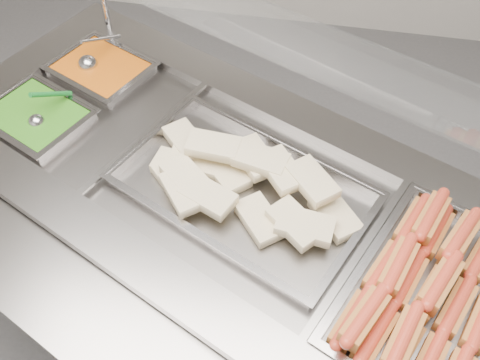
% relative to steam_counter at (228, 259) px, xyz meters
% --- Properties ---
extents(steam_counter, '(2.07, 1.56, 0.91)m').
position_rel_steam_counter_xyz_m(steam_counter, '(0.00, 0.00, 0.00)').
color(steam_counter, slate).
rests_on(steam_counter, ground).
extents(tray_rail, '(1.75, 1.07, 0.05)m').
position_rel_steam_counter_xyz_m(tray_rail, '(-0.22, -0.47, 0.41)').
color(tray_rail, gray).
rests_on(tray_rail, steam_counter).
extents(sneeze_guard, '(1.63, 0.97, 0.44)m').
position_rel_steam_counter_xyz_m(sneeze_guard, '(0.09, 0.20, 0.82)').
color(sneeze_guard, silver).
rests_on(sneeze_guard, steam_counter).
extents(pan_hotdogs, '(0.54, 0.65, 0.10)m').
position_rel_steam_counter_xyz_m(pan_hotdogs, '(0.57, -0.27, 0.41)').
color(pan_hotdogs, gray).
rests_on(pan_hotdogs, steam_counter).
extents(pan_wraps, '(0.79, 0.65, 0.07)m').
position_rel_steam_counter_xyz_m(pan_wraps, '(0.05, -0.03, 0.43)').
color(pan_wraps, gray).
rests_on(pan_wraps, steam_counter).
extents(pan_beans, '(0.38, 0.35, 0.10)m').
position_rel_steam_counter_xyz_m(pan_beans, '(-0.53, 0.41, 0.41)').
color(pan_beans, gray).
rests_on(pan_beans, steam_counter).
extents(pan_peas, '(0.38, 0.35, 0.10)m').
position_rel_steam_counter_xyz_m(pan_peas, '(-0.65, 0.14, 0.41)').
color(pan_peas, gray).
rests_on(pan_peas, steam_counter).
extents(hotdogs_in_buns, '(0.49, 0.59, 0.12)m').
position_rel_steam_counter_xyz_m(hotdogs_in_buns, '(0.56, -0.26, 0.46)').
color(hotdogs_in_buns, '#A65D22').
rests_on(hotdogs_in_buns, pan_hotdogs).
extents(tortilla_wraps, '(0.64, 0.43, 0.10)m').
position_rel_steam_counter_xyz_m(tortilla_wraps, '(0.03, -0.01, 0.47)').
color(tortilla_wraps, tan).
rests_on(tortilla_wraps, pan_wraps).
extents(ladle, '(0.11, 0.19, 0.14)m').
position_rel_steam_counter_xyz_m(ladle, '(-0.57, 0.41, 0.46)').
color(ladle, '#ADAEB2').
rests_on(ladle, pan_beans).
extents(serving_spoon, '(0.10, 0.17, 0.14)m').
position_rel_steam_counter_xyz_m(serving_spoon, '(-0.63, 0.12, 0.46)').
color(serving_spoon, '#ADAEB2').
rests_on(serving_spoon, pan_peas).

